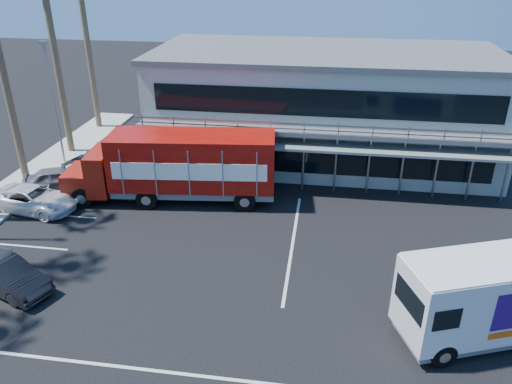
# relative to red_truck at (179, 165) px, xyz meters

# --- Properties ---
(ground) EXTENTS (120.00, 120.00, 0.00)m
(ground) POSITION_rel_red_truck_xyz_m (4.81, -6.85, -2.20)
(ground) COLOR black
(ground) RESTS_ON ground
(building) EXTENTS (22.40, 12.00, 7.30)m
(building) POSITION_rel_red_truck_xyz_m (7.81, 8.08, 1.46)
(building) COLOR gray
(building) RESTS_ON ground
(curb_strip) EXTENTS (3.00, 32.00, 0.16)m
(curb_strip) POSITION_rel_red_truck_xyz_m (-10.19, -0.85, -2.12)
(curb_strip) COLOR #A5A399
(curb_strip) RESTS_ON ground
(light_pole_far) EXTENTS (0.50, 0.25, 8.09)m
(light_pole_far) POSITION_rel_red_truck_xyz_m (-9.39, 4.15, 2.30)
(light_pole_far) COLOR gray
(light_pole_far) RESTS_ON ground
(red_truck) EXTENTS (12.08, 4.00, 3.99)m
(red_truck) POSITION_rel_red_truck_xyz_m (0.00, 0.00, 0.00)
(red_truck) COLOR maroon
(red_truck) RESTS_ON ground
(white_van) EXTENTS (7.36, 4.66, 3.40)m
(white_van) POSITION_rel_red_truck_xyz_m (14.57, -9.28, -0.39)
(white_van) COLOR silver
(white_van) RESTS_ON ground
(parked_car_b) EXTENTS (4.48, 2.88, 1.39)m
(parked_car_b) POSITION_rel_red_truck_xyz_m (-4.88, -9.35, -1.50)
(parked_car_b) COLOR black
(parked_car_b) RESTS_ON ground
(parked_car_c) EXTENTS (5.21, 2.95, 1.37)m
(parked_car_c) POSITION_rel_red_truck_xyz_m (-7.69, -2.45, -1.51)
(parked_car_c) COLOR silver
(parked_car_c) RESTS_ON ground
(parked_car_d) EXTENTS (5.83, 3.60, 1.58)m
(parked_car_d) POSITION_rel_red_truck_xyz_m (-4.69, 0.75, -1.41)
(parked_car_d) COLOR #272B34
(parked_car_d) RESTS_ON ground
(parked_car_e) EXTENTS (4.36, 3.07, 1.38)m
(parked_car_e) POSITION_rel_red_truck_xyz_m (-7.69, 0.35, -1.51)
(parked_car_e) COLOR slate
(parked_car_e) RESTS_ON ground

